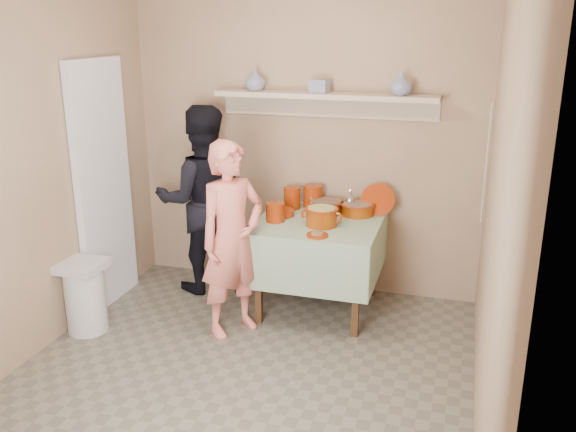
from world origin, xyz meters
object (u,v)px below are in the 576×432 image
(person_cook, at_px, (232,239))
(trash_bin, at_px, (85,296))
(cazuela_rice, at_px, (321,215))
(person_helper, at_px, (202,200))
(serving_table, at_px, (319,235))

(person_cook, height_order, trash_bin, person_cook)
(person_cook, distance_m, trash_bin, 1.21)
(person_cook, distance_m, cazuela_rice, 0.72)
(cazuela_rice, xyz_separation_m, trash_bin, (-1.64, -0.75, -0.56))
(cazuela_rice, bearing_deg, person_helper, 167.43)
(cazuela_rice, height_order, trash_bin, cazuela_rice)
(person_helper, relative_size, serving_table, 1.66)
(serving_table, bearing_deg, trash_bin, -151.44)
(person_helper, bearing_deg, trash_bin, 33.38)
(person_cook, xyz_separation_m, person_helper, (-0.54, 0.67, 0.07))
(cazuela_rice, bearing_deg, trash_bin, -155.46)
(person_helper, bearing_deg, cazuela_rice, 139.12)
(serving_table, bearing_deg, person_cook, -133.72)
(trash_bin, bearing_deg, person_helper, 61.69)
(person_cook, xyz_separation_m, cazuela_rice, (0.57, 0.43, 0.11))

